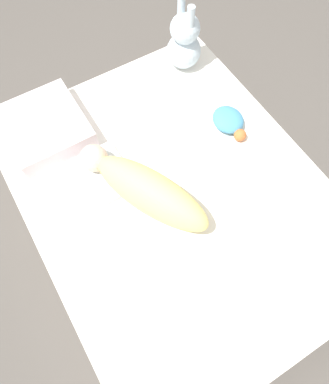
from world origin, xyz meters
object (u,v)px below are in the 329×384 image
Objects in this scene: bunny_plush at (184,42)px; turtle_plush at (229,121)px; pillow at (45,127)px; swaddled_baby at (145,189)px.

turtle_plush is at bearing -4.00° from bunny_plush.
bunny_plush is at bearing 93.23° from pillow.
turtle_plush is (0.36, 0.67, -0.01)m from pillow.
turtle_plush is (0.40, -0.03, -0.09)m from bunny_plush.
pillow reaches higher than turtle_plush.
pillow is (-0.48, -0.20, -0.04)m from swaddled_baby.
turtle_plush is at bearing 61.55° from pillow.
bunny_plush is (-0.52, 0.50, 0.05)m from swaddled_baby.
swaddled_baby is 0.52m from pillow.
pillow is 1.05× the size of bunny_plush.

